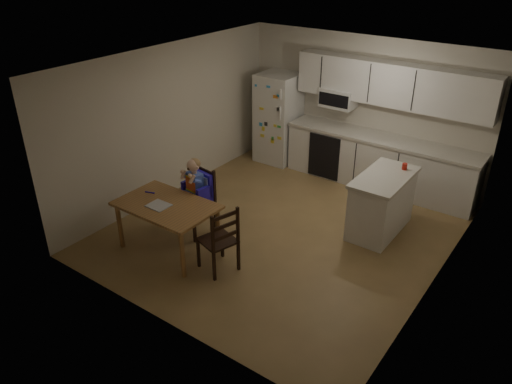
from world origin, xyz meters
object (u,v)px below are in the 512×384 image
object	(u,v)px
kitchen_island	(381,203)
dining_table	(167,210)
refrigerator	(278,118)
red_cup	(405,166)
chair_booster	(197,188)
chair_side	(222,237)

from	to	relation	value
kitchen_island	dining_table	size ratio (longest dim) A/B	0.90
refrigerator	dining_table	size ratio (longest dim) A/B	1.26
red_cup	chair_booster	distance (m)	3.05
kitchen_island	red_cup	world-z (taller)	red_cup
refrigerator	dining_table	distance (m)	3.58
kitchen_island	red_cup	bearing A→B (deg)	69.74
chair_side	red_cup	bearing A→B (deg)	168.39
refrigerator	chair_side	bearing A→B (deg)	-67.35
red_cup	kitchen_island	bearing A→B (deg)	-110.26
red_cup	dining_table	size ratio (longest dim) A/B	0.07
dining_table	chair_side	world-z (taller)	chair_side
kitchen_island	chair_booster	world-z (taller)	chair_booster
kitchen_island	chair_booster	bearing A→B (deg)	-143.89
refrigerator	dining_table	xyz separation A→B (m)	(0.52, -3.54, -0.22)
refrigerator	red_cup	size ratio (longest dim) A/B	18.26
chair_side	refrigerator	bearing A→B (deg)	-140.57
refrigerator	dining_table	world-z (taller)	refrigerator
kitchen_island	dining_table	world-z (taller)	kitchen_island
refrigerator	chair_side	world-z (taller)	refrigerator
chair_booster	refrigerator	bearing A→B (deg)	109.38
kitchen_island	chair_side	world-z (taller)	chair_side
refrigerator	red_cup	world-z (taller)	refrigerator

